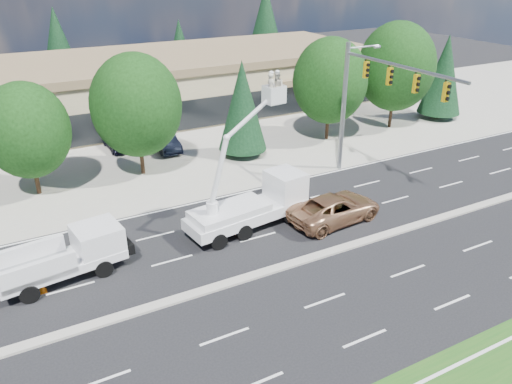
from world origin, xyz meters
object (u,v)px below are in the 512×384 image
utility_pickup (70,259)px  signal_mast (366,93)px  bucket_truck (257,195)px  minivan (335,208)px

utility_pickup → signal_mast: bearing=0.3°
bucket_truck → minivan: bearing=-29.9°
utility_pickup → bucket_truck: bearing=-6.1°
bucket_truck → utility_pickup: bearing=174.0°
utility_pickup → minivan: 14.66m
signal_mast → bucket_truck: signal_mast is taller
signal_mast → minivan: bearing=-140.4°
signal_mast → utility_pickup: signal_mast is taller
bucket_truck → minivan: size_ratio=1.51×
utility_pickup → bucket_truck: size_ratio=0.70×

